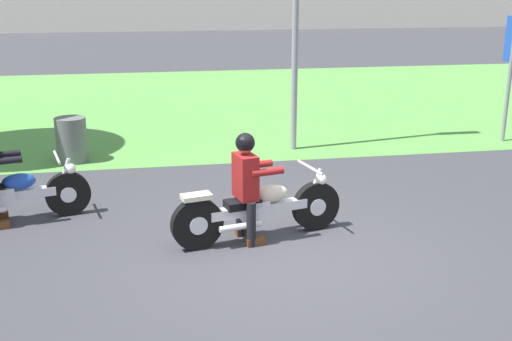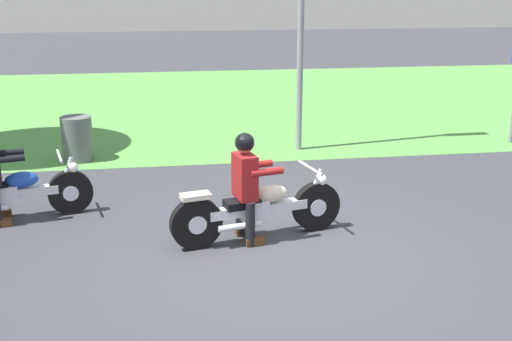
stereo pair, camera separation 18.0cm
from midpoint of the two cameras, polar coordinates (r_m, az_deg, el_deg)
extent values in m
plane|color=#38383D|center=(7.54, 2.85, -7.80)|extent=(120.00, 120.00, 0.00)
cube|color=#549342|center=(17.04, -3.81, 6.31)|extent=(60.00, 12.00, 0.01)
cylinder|color=black|center=(8.22, 6.16, -3.29)|extent=(0.66, 0.26, 0.65)
cylinder|color=silver|center=(8.22, 6.16, -3.29)|extent=(0.25, 0.19, 0.23)
cylinder|color=black|center=(7.64, -4.82, -4.87)|extent=(0.66, 0.26, 0.65)
cylinder|color=silver|center=(7.64, -4.82, -4.87)|extent=(0.25, 0.19, 0.23)
cube|color=silver|center=(7.86, 0.88, -3.53)|extent=(1.31, 0.43, 0.12)
cube|color=silver|center=(7.85, 0.54, -3.71)|extent=(0.37, 0.31, 0.28)
ellipsoid|color=beige|center=(7.87, 2.10, -2.13)|extent=(0.48, 0.33, 0.22)
cube|color=black|center=(7.75, -0.63, -3.05)|extent=(0.48, 0.33, 0.10)
cube|color=beige|center=(7.51, -4.89, -2.36)|extent=(0.40, 0.28, 0.06)
cylinder|color=silver|center=(8.11, 5.90, -1.68)|extent=(0.26, 0.11, 0.53)
cylinder|color=silver|center=(8.00, 5.64, 0.24)|extent=(0.18, 0.65, 0.04)
sphere|color=white|center=(8.13, 6.61, -0.86)|extent=(0.16, 0.16, 0.16)
cylinder|color=silver|center=(7.69, -0.80, -5.13)|extent=(0.55, 0.20, 0.08)
cylinder|color=black|center=(8.00, -0.82, -4.06)|extent=(0.12, 0.12, 0.57)
cube|color=#593319|center=(8.11, -0.41, -5.57)|extent=(0.26, 0.15, 0.10)
cylinder|color=black|center=(7.69, 0.14, -4.96)|extent=(0.12, 0.12, 0.57)
cube|color=#593319|center=(7.80, 0.55, -6.52)|extent=(0.26, 0.15, 0.10)
cube|color=maroon|center=(7.65, -0.35, -0.55)|extent=(0.30, 0.42, 0.56)
cylinder|color=maroon|center=(7.86, 0.69, 0.54)|extent=(0.43, 0.18, 0.09)
cylinder|color=maroon|center=(7.56, 1.67, -0.14)|extent=(0.43, 0.18, 0.09)
sphere|color=#996B4C|center=(7.54, -0.36, 2.35)|extent=(0.20, 0.20, 0.20)
sphere|color=black|center=(7.53, -0.36, 2.57)|extent=(0.24, 0.24, 0.24)
cylinder|color=black|center=(9.11, -16.10, -1.93)|extent=(0.63, 0.26, 0.62)
cylinder|color=silver|center=(9.11, -16.10, -1.93)|extent=(0.24, 0.19, 0.22)
cube|color=silver|center=(9.06, -21.16, -2.00)|extent=(1.28, 0.42, 0.12)
cube|color=silver|center=(9.07, -21.46, -2.15)|extent=(0.37, 0.31, 0.28)
ellipsoid|color=#1E47B2|center=(9.01, -20.14, -0.79)|extent=(0.48, 0.33, 0.22)
cylinder|color=silver|center=(9.03, -16.55, -0.46)|extent=(0.26, 0.11, 0.53)
cylinder|color=silver|center=(8.95, -17.02, 1.28)|extent=(0.18, 0.65, 0.04)
sphere|color=white|center=(9.01, -15.91, 0.28)|extent=(0.16, 0.16, 0.16)
cube|color=#593319|center=(9.34, -21.70, -3.71)|extent=(0.26, 0.15, 0.10)
cube|color=#593319|center=(9.00, -21.67, -4.48)|extent=(0.26, 0.15, 0.10)
cylinder|color=black|center=(9.08, -21.29, 1.52)|extent=(0.43, 0.18, 0.09)
cylinder|color=black|center=(8.75, -21.24, 0.97)|extent=(0.43, 0.18, 0.09)
cylinder|color=#595E5B|center=(11.76, -15.65, 2.82)|extent=(0.55, 0.55, 0.81)
camera|label=1|loc=(0.09, -89.35, 0.20)|focal=43.65mm
camera|label=2|loc=(0.09, 90.65, -0.20)|focal=43.65mm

